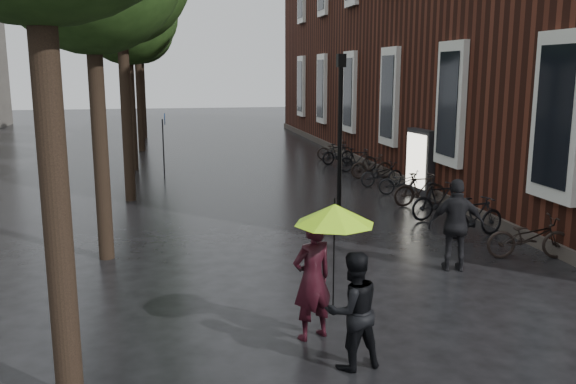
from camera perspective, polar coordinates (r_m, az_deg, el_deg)
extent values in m
cube|color=#38160F|center=(28.89, 16.55, 14.92)|extent=(10.00, 33.00, 12.00)
cube|color=silver|center=(14.23, 24.02, 6.44)|extent=(0.25, 1.60, 3.60)
cube|color=black|center=(14.18, 23.69, 6.45)|extent=(0.10, 1.20, 3.00)
cube|color=silver|center=(18.54, 15.07, 7.95)|extent=(0.25, 1.60, 3.60)
cube|color=black|center=(18.49, 14.79, 7.95)|extent=(0.10, 1.20, 3.00)
cube|color=silver|center=(23.12, 9.54, 8.78)|extent=(0.25, 1.60, 3.60)
cube|color=black|center=(23.08, 9.31, 8.78)|extent=(0.10, 1.20, 3.00)
cube|color=silver|center=(27.85, 5.86, 9.29)|extent=(0.25, 1.60, 3.60)
cube|color=black|center=(27.82, 5.66, 9.29)|extent=(0.10, 1.20, 3.00)
cube|color=silver|center=(32.66, 3.24, 9.62)|extent=(0.25, 1.60, 3.60)
cube|color=black|center=(32.63, 3.07, 9.62)|extent=(0.10, 1.20, 3.00)
cube|color=silver|center=(37.51, 1.30, 9.86)|extent=(0.25, 1.60, 3.60)
cube|color=black|center=(37.49, 1.14, 9.86)|extent=(0.10, 1.20, 3.00)
cube|color=#3F3833|center=(27.19, 6.66, 3.19)|extent=(0.40, 33.00, 0.30)
cylinder|color=black|center=(7.39, -20.80, -2.23)|extent=(0.32, 0.32, 4.68)
cylinder|color=black|center=(13.28, -17.12, 3.39)|extent=(0.32, 0.32, 4.51)
cylinder|color=black|center=(19.19, -14.85, 6.49)|extent=(0.32, 0.32, 4.95)
cylinder|color=black|center=(25.19, -14.39, 6.96)|extent=(0.32, 0.32, 4.40)
cylinder|color=black|center=(31.16, -13.69, 8.12)|extent=(0.32, 0.32, 4.79)
cylinder|color=black|center=(37.15, -13.42, 8.44)|extent=(0.32, 0.32, 4.57)
imported|color=black|center=(9.14, 2.29, -8.14)|extent=(0.80, 0.67, 1.86)
imported|color=black|center=(8.36, 6.08, -10.95)|extent=(0.90, 0.76, 1.63)
cylinder|color=black|center=(8.63, 4.30, -6.78)|extent=(0.02, 0.02, 1.45)
cone|color=#ACFF1A|center=(8.43, 4.37, -2.08)|extent=(1.14, 1.14, 0.29)
cylinder|color=black|center=(8.39, 4.39, -0.85)|extent=(0.02, 0.02, 0.08)
imported|color=black|center=(12.62, 15.49, -3.01)|extent=(1.18, 0.72, 1.87)
imported|color=black|center=(14.03, 21.62, -3.94)|extent=(1.88, 0.96, 0.94)
imported|color=black|center=(15.35, 17.13, -2.25)|extent=(1.73, 0.84, 1.00)
imported|color=black|center=(16.90, 13.98, -0.79)|extent=(1.79, 0.79, 1.04)
imported|color=black|center=(18.48, 12.26, 0.25)|extent=(1.69, 0.55, 1.00)
imported|color=black|center=(20.05, 10.68, 0.92)|extent=(1.64, 0.78, 0.83)
imported|color=black|center=(21.42, 8.75, 1.68)|extent=(1.69, 0.84, 0.85)
imported|color=black|center=(22.88, 7.83, 2.44)|extent=(1.61, 0.58, 0.95)
imported|color=black|center=(24.29, 6.52, 2.99)|extent=(1.60, 0.50, 0.95)
imported|color=black|center=(26.14, 4.68, 3.56)|extent=(1.56, 0.76, 0.90)
imported|color=black|center=(27.63, 4.40, 3.96)|extent=(1.66, 0.59, 0.87)
cube|color=black|center=(20.20, 12.30, 2.77)|extent=(0.29, 1.40, 2.11)
cube|color=white|center=(20.13, 11.90, 2.90)|extent=(0.04, 1.17, 1.73)
cylinder|color=black|center=(17.22, 4.88, 4.93)|extent=(0.12, 0.12, 4.13)
cube|color=black|center=(17.11, 5.01, 12.16)|extent=(0.23, 0.23, 0.36)
sphere|color=#FFE5B2|center=(17.11, 5.01, 12.16)|extent=(0.19, 0.19, 0.19)
cylinder|color=#262628|center=(23.43, -11.58, 4.04)|extent=(0.05, 0.05, 2.18)
cylinder|color=navy|center=(23.32, -11.47, 6.70)|extent=(0.03, 0.44, 0.44)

